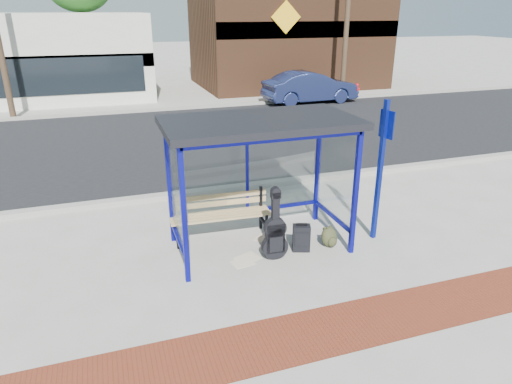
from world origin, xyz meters
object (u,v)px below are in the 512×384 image
object	(u,v)px
guitar_bag	(275,235)
suitcase	(301,238)
backpack	(330,237)
parked_car	(310,87)
bench	(220,212)
fire_hydrant	(357,89)

from	to	relation	value
guitar_bag	suitcase	bearing A→B (deg)	13.83
backpack	parked_car	distance (m)	14.32
guitar_bag	backpack	distance (m)	1.17
suitcase	parked_car	size ratio (longest dim) A/B	0.12
guitar_bag	suitcase	size ratio (longest dim) A/B	2.32
bench	fire_hydrant	bearing A→B (deg)	54.28
bench	parked_car	size ratio (longest dim) A/B	0.44
suitcase	fire_hydrant	world-z (taller)	fire_hydrant
suitcase	bench	bearing A→B (deg)	160.17
fire_hydrant	parked_car	bearing A→B (deg)	-164.02
guitar_bag	suitcase	xyz separation A→B (m)	(0.56, 0.11, -0.21)
bench	backpack	xyz separation A→B (m)	(1.83, -1.04, -0.33)
backpack	fire_hydrant	distance (m)	16.50
bench	guitar_bag	world-z (taller)	guitar_bag
guitar_bag	fire_hydrant	size ratio (longest dim) A/B	1.97
guitar_bag	backpack	world-z (taller)	guitar_bag
guitar_bag	backpack	xyz separation A→B (m)	(1.13, 0.09, -0.29)
bench	backpack	bearing A→B (deg)	-26.17
parked_car	fire_hydrant	bearing A→B (deg)	-77.02
bench	suitcase	bearing A→B (deg)	-35.53
suitcase	guitar_bag	bearing A→B (deg)	-150.18
suitcase	parked_car	distance (m)	14.54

